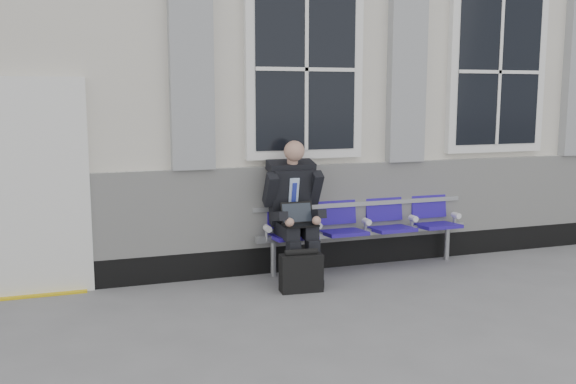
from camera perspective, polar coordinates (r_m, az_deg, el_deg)
name	(u,v)px	position (r m, az deg, el deg)	size (l,w,h in m)	color
ground	(546,287)	(7.25, 21.97, -7.82)	(70.00, 70.00, 0.00)	slate
station_building	(391,78)	(9.84, 9.17, 9.97)	(14.40, 4.40, 4.49)	silver
bench	(364,220)	(7.41, 6.77, -2.51)	(2.60, 0.47, 0.91)	#9EA0A3
businessman	(294,205)	(6.89, 0.53, -1.19)	(0.62, 0.83, 1.50)	black
briefcase	(301,272)	(6.54, 1.17, -7.12)	(0.44, 0.21, 0.44)	black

